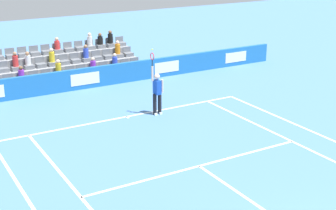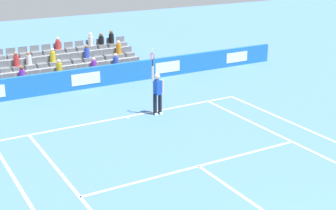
# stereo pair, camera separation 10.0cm
# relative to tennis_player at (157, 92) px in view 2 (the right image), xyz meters

# --- Properties ---
(line_baseline) EXTENTS (10.97, 0.10, 0.01)m
(line_baseline) POSITION_rel_tennis_player_xyz_m (1.27, -0.36, -0.99)
(line_baseline) COLOR white
(line_baseline) RESTS_ON ground
(line_service) EXTENTS (8.23, 0.10, 0.01)m
(line_service) POSITION_rel_tennis_player_xyz_m (1.27, 5.13, -0.99)
(line_service) COLOR white
(line_service) RESTS_ON ground
(line_centre_service) EXTENTS (0.10, 6.40, 0.01)m
(line_centre_service) POSITION_rel_tennis_player_xyz_m (1.27, 8.33, -0.99)
(line_centre_service) COLOR white
(line_centre_service) RESTS_ON ground
(line_singles_sideline_left) EXTENTS (0.10, 11.89, 0.01)m
(line_singles_sideline_left) POSITION_rel_tennis_player_xyz_m (5.39, 5.58, -0.99)
(line_singles_sideline_left) COLOR white
(line_singles_sideline_left) RESTS_ON ground
(line_singles_sideline_right) EXTENTS (0.10, 11.89, 0.01)m
(line_singles_sideline_right) POSITION_rel_tennis_player_xyz_m (-2.84, 5.58, -0.99)
(line_singles_sideline_right) COLOR white
(line_singles_sideline_right) RESTS_ON ground
(line_doubles_sideline_right) EXTENTS (0.10, 11.89, 0.01)m
(line_doubles_sideline_right) POSITION_rel_tennis_player_xyz_m (-4.21, 5.58, -0.99)
(line_doubles_sideline_right) COLOR white
(line_doubles_sideline_right) RESTS_ON ground
(line_centre_mark) EXTENTS (0.10, 0.20, 0.01)m
(line_centre_mark) POSITION_rel_tennis_player_xyz_m (1.27, -0.26, -0.99)
(line_centre_mark) COLOR white
(line_centre_mark) RESTS_ON ground
(sponsor_barrier) EXTENTS (23.31, 0.22, 1.04)m
(sponsor_barrier) POSITION_rel_tennis_player_xyz_m (1.27, -5.11, -0.47)
(sponsor_barrier) COLOR #1E66AD
(sponsor_barrier) RESTS_ON ground
(tennis_player) EXTENTS (0.53, 0.36, 2.85)m
(tennis_player) POSITION_rel_tennis_player_xyz_m (0.00, 0.00, 0.00)
(tennis_player) COLOR black
(tennis_player) RESTS_ON ground
(stadium_stand) EXTENTS (7.44, 2.85, 2.19)m
(stadium_stand) POSITION_rel_tennis_player_xyz_m (1.26, -7.42, -0.44)
(stadium_stand) COLOR gray
(stadium_stand) RESTS_ON ground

